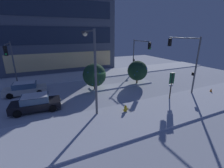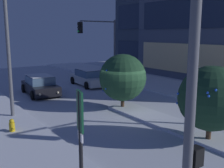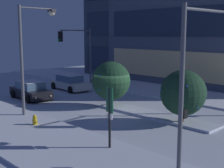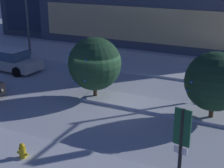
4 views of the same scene
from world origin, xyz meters
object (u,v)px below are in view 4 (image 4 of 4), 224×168
fire_hydrant (23,152)px  decorated_tree_median (214,82)px  traffic_light_corner_far_left (11,6)px  car_far (9,60)px  parking_info_sign (181,142)px  decorated_tree_left_of_median (95,64)px

fire_hydrant → decorated_tree_median: decorated_tree_median is taller
decorated_tree_median → traffic_light_corner_far_left: bearing=164.9°
car_far → traffic_light_corner_far_left: traffic_light_corner_far_left is taller
fire_hydrant → decorated_tree_median: 9.02m
parking_info_sign → decorated_tree_left_of_median: 9.01m
fire_hydrant → decorated_tree_left_of_median: bearing=94.9°
decorated_tree_median → decorated_tree_left_of_median: decorated_tree_left_of_median is taller
car_far → parking_info_sign: size_ratio=1.57×
traffic_light_corner_far_left → parking_info_sign: size_ratio=1.97×
traffic_light_corner_far_left → fire_hydrant: size_ratio=8.07×
car_far → decorated_tree_left_of_median: 8.26m
car_far → decorated_tree_median: (14.22, -2.13, 1.22)m
decorated_tree_median → fire_hydrant: bearing=-130.2°
traffic_light_corner_far_left → decorated_tree_median: size_ratio=1.79×
fire_hydrant → traffic_light_corner_far_left: bearing=131.4°
traffic_light_corner_far_left → parking_info_sign: 18.78m
traffic_light_corner_far_left → parking_info_sign: bearing=56.1°
car_far → fire_hydrant: car_far is taller
fire_hydrant → parking_info_sign: (5.83, 0.53, 1.58)m
parking_info_sign → decorated_tree_median: bearing=13.8°
decorated_tree_left_of_median → traffic_light_corner_far_left: bearing=155.8°
decorated_tree_left_of_median → parking_info_sign: bearing=-44.6°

